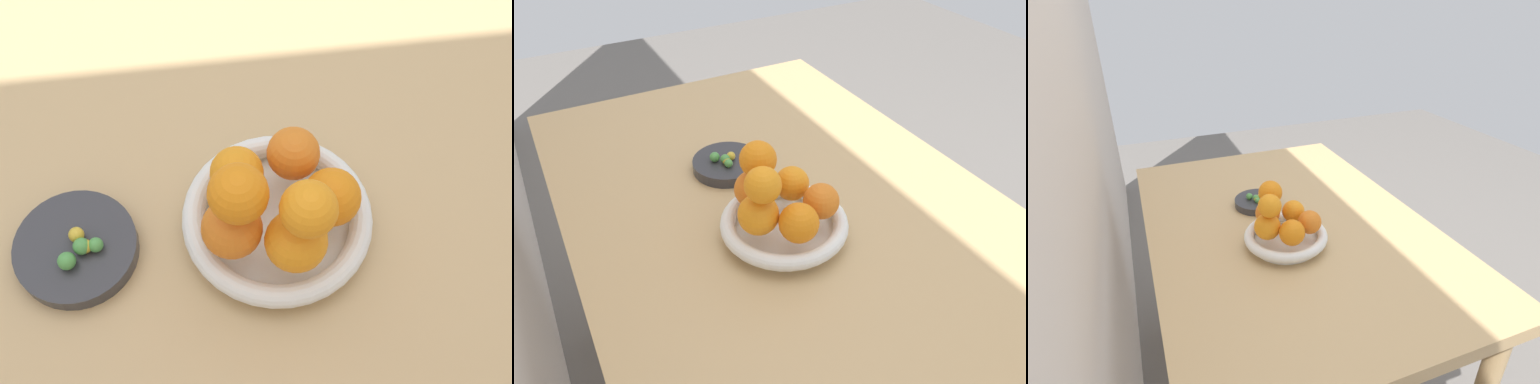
% 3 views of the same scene
% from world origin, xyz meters
% --- Properties ---
extents(ground_plane, '(6.00, 6.00, 0.00)m').
position_xyz_m(ground_plane, '(0.00, 0.00, 0.00)').
color(ground_plane, slate).
extents(dining_table, '(1.10, 0.76, 0.74)m').
position_xyz_m(dining_table, '(0.00, 0.00, 0.65)').
color(dining_table, tan).
rests_on(dining_table, ground_plane).
extents(fruit_bowl, '(0.22, 0.22, 0.04)m').
position_xyz_m(fruit_bowl, '(-0.10, 0.04, 0.76)').
color(fruit_bowl, white).
rests_on(fruit_bowl, dining_table).
extents(candy_dish, '(0.14, 0.14, 0.02)m').
position_xyz_m(candy_dish, '(0.13, 0.05, 0.75)').
color(candy_dish, '#333338').
rests_on(candy_dish, dining_table).
extents(orange_0, '(0.07, 0.07, 0.07)m').
position_xyz_m(orange_0, '(-0.05, 0.07, 0.81)').
color(orange_0, orange).
rests_on(orange_0, fruit_bowl).
extents(orange_1, '(0.07, 0.07, 0.07)m').
position_xyz_m(orange_1, '(-0.11, 0.10, 0.81)').
color(orange_1, orange).
rests_on(orange_1, fruit_bowl).
extents(orange_2, '(0.06, 0.06, 0.06)m').
position_xyz_m(orange_2, '(-0.16, 0.05, 0.81)').
color(orange_2, orange).
rests_on(orange_2, fruit_bowl).
extents(orange_3, '(0.06, 0.06, 0.06)m').
position_xyz_m(orange_3, '(-0.13, -0.01, 0.81)').
color(orange_3, orange).
rests_on(orange_3, fruit_bowl).
extents(orange_4, '(0.06, 0.06, 0.06)m').
position_xyz_m(orange_4, '(-0.06, 0.01, 0.81)').
color(orange_4, orange).
rests_on(orange_4, fruit_bowl).
extents(orange_5, '(0.06, 0.06, 0.06)m').
position_xyz_m(orange_5, '(-0.06, 0.07, 0.88)').
color(orange_5, orange).
rests_on(orange_5, orange_0).
extents(orange_6, '(0.06, 0.06, 0.06)m').
position_xyz_m(orange_6, '(-0.12, 0.09, 0.88)').
color(orange_6, orange).
rests_on(orange_6, orange_1).
extents(candy_ball_0, '(0.02, 0.02, 0.02)m').
position_xyz_m(candy_ball_0, '(0.13, 0.07, 0.77)').
color(candy_ball_0, '#4C9947').
rests_on(candy_ball_0, candy_dish).
extents(candy_ball_1, '(0.02, 0.02, 0.02)m').
position_xyz_m(candy_ball_1, '(0.10, 0.05, 0.77)').
color(candy_ball_1, '#4C9947').
rests_on(candy_ball_1, candy_dish).
extents(candy_ball_2, '(0.02, 0.02, 0.02)m').
position_xyz_m(candy_ball_2, '(0.12, 0.04, 0.77)').
color(candy_ball_2, gold).
rests_on(candy_ball_2, candy_dish).
extents(candy_ball_3, '(0.02, 0.02, 0.02)m').
position_xyz_m(candy_ball_3, '(0.11, 0.05, 0.77)').
color(candy_ball_3, gold).
rests_on(candy_ball_3, candy_dish).
extents(candy_ball_4, '(0.02, 0.02, 0.02)m').
position_xyz_m(candy_ball_4, '(0.12, 0.05, 0.77)').
color(candy_ball_4, '#4C9947').
rests_on(candy_ball_4, candy_dish).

